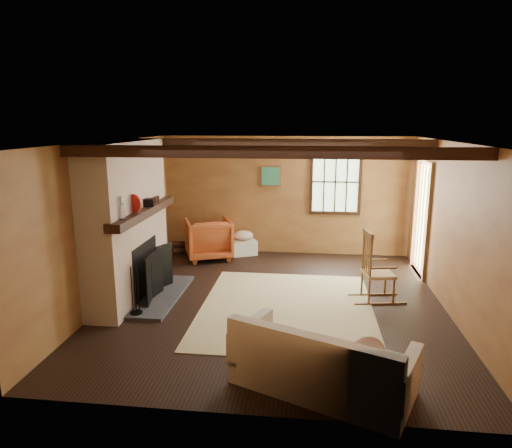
# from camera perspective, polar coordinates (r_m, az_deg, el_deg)

# --- Properties ---
(ground) EXTENTS (5.50, 5.50, 0.00)m
(ground) POSITION_cam_1_polar(r_m,az_deg,el_deg) (7.02, 2.29, -9.75)
(ground) COLOR black
(ground) RESTS_ON ground
(room_envelope) EXTENTS (5.02, 5.52, 2.44)m
(room_envelope) POSITION_cam_1_polar(r_m,az_deg,el_deg) (6.81, 4.43, 3.84)
(room_envelope) COLOR olive
(room_envelope) RESTS_ON ground
(fireplace) EXTENTS (1.02, 2.30, 2.40)m
(fireplace) POSITION_cam_1_polar(r_m,az_deg,el_deg) (7.19, -15.61, -0.44)
(fireplace) COLOR #96593A
(fireplace) RESTS_ON ground
(rug) EXTENTS (2.50, 3.00, 0.01)m
(rug) POSITION_cam_1_polar(r_m,az_deg,el_deg) (6.82, 3.85, -10.42)
(rug) COLOR #C1B781
(rug) RESTS_ON ground
(rocking_chair) EXTENTS (0.85, 0.55, 1.10)m
(rocking_chair) POSITION_cam_1_polar(r_m,az_deg,el_deg) (7.18, 14.74, -5.73)
(rocking_chair) COLOR tan
(rocking_chair) RESTS_ON ground
(sofa) EXTENTS (1.97, 1.45, 0.73)m
(sofa) POSITION_cam_1_polar(r_m,az_deg,el_deg) (4.85, 8.07, -17.28)
(sofa) COLOR silver
(sofa) RESTS_ON ground
(firewood_pile) EXTENTS (0.71, 0.13, 0.26)m
(firewood_pile) POSITION_cam_1_polar(r_m,az_deg,el_deg) (9.55, -8.19, -2.95)
(firewood_pile) COLOR brown
(firewood_pile) RESTS_ON ground
(laundry_basket) EXTENTS (0.61, 0.55, 0.30)m
(laundry_basket) POSITION_cam_1_polar(r_m,az_deg,el_deg) (9.41, -1.57, -2.92)
(laundry_basket) COLOR silver
(laundry_basket) RESTS_ON ground
(basket_pillow) EXTENTS (0.41, 0.33, 0.20)m
(basket_pillow) POSITION_cam_1_polar(r_m,az_deg,el_deg) (9.35, -1.58, -1.44)
(basket_pillow) COLOR silver
(basket_pillow) RESTS_ON laundry_basket
(armchair) EXTENTS (1.12, 1.14, 0.81)m
(armchair) POSITION_cam_1_polar(r_m,az_deg,el_deg) (9.13, -5.96, -1.83)
(armchair) COLOR #BF6026
(armchair) RESTS_ON ground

